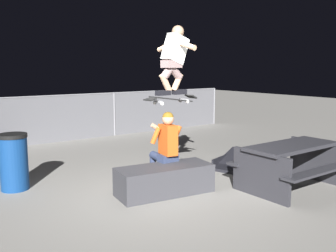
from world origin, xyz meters
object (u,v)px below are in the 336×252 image
at_px(person_sitting_on_ledge, 165,145).
at_px(picnic_table_back, 291,159).
at_px(skateboard, 171,99).
at_px(skater_airborne, 174,57).
at_px(ledge_box_main, 165,180).
at_px(kicker_ramp, 240,164).
at_px(trash_bin, 14,162).

xyz_separation_m(person_sitting_on_ledge, picnic_table_back, (1.64, -1.33, -0.21)).
distance_m(skateboard, skater_airborne, 0.69).
xyz_separation_m(ledge_box_main, kicker_ramp, (2.20, 0.45, -0.17)).
bearing_deg(trash_bin, ledge_box_main, -40.88).
distance_m(kicker_ramp, picnic_table_back, 1.55).
xyz_separation_m(ledge_box_main, skater_airborne, (0.35, 0.23, 1.95)).
height_order(ledge_box_main, skater_airborne, skater_airborne).
relative_size(kicker_ramp, picnic_table_back, 0.82).
relative_size(ledge_box_main, kicker_ramp, 1.09).
bearing_deg(skateboard, picnic_table_back, -37.72).
xyz_separation_m(person_sitting_on_ledge, skater_airborne, (0.11, -0.10, 1.47)).
distance_m(skateboard, picnic_table_back, 2.24).
relative_size(ledge_box_main, picnic_table_back, 0.90).
relative_size(person_sitting_on_ledge, skateboard, 1.25).
relative_size(skateboard, picnic_table_back, 0.60).
bearing_deg(picnic_table_back, person_sitting_on_ledge, 140.98).
distance_m(ledge_box_main, skateboard, 1.32).
height_order(skater_airborne, picnic_table_back, skater_airborne).
relative_size(skater_airborne, kicker_ramp, 0.79).
relative_size(person_sitting_on_ledge, skater_airborne, 1.15).
bearing_deg(skater_airborne, skateboard, -174.81).
bearing_deg(kicker_ramp, skater_airborne, -173.14).
xyz_separation_m(skater_airborne, trash_bin, (-2.25, 1.41, -1.71)).
distance_m(person_sitting_on_ledge, skateboard, 0.79).
relative_size(ledge_box_main, skateboard, 1.49).
bearing_deg(ledge_box_main, trash_bin, 139.12).
bearing_deg(skateboard, ledge_box_main, -143.30).
xyz_separation_m(person_sitting_on_ledge, skateboard, (0.05, -0.10, 0.78)).
relative_size(kicker_ramp, trash_bin, 1.50).
bearing_deg(kicker_ramp, picnic_table_back, -102.17).
distance_m(skater_airborne, picnic_table_back, 2.59).
bearing_deg(skateboard, skater_airborne, 5.19).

